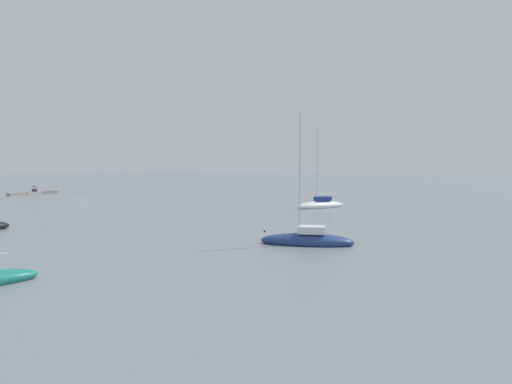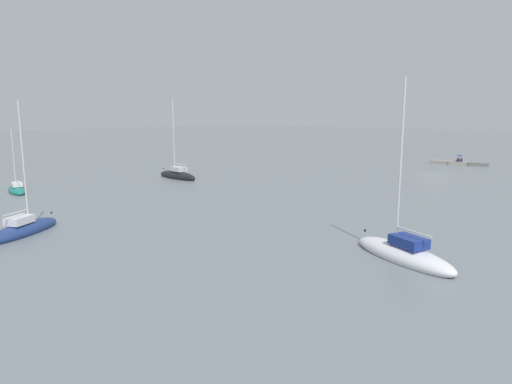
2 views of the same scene
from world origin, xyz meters
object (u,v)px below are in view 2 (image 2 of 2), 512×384
Objects in this scene: umbrella_open_navy at (460,155)px; sailboat_white_mid at (403,254)px; sailboat_teal_far at (17,190)px; person_seated_blue_left at (461,160)px; person_seated_maroon_right at (458,160)px; sailboat_black_outer at (177,175)px; sailboat_navy_near at (24,229)px.

sailboat_white_mid is (-8.44, 59.17, -1.32)m from umbrella_open_navy.
sailboat_teal_far is at bearing 119.89° from sailboat_white_mid.
person_seated_maroon_right is (0.56, 0.01, 0.00)m from person_seated_blue_left.
umbrella_open_navy is at bearing -11.53° from sailboat_teal_far.
sailboat_teal_far is (35.90, 60.59, -0.57)m from person_seated_blue_left.
sailboat_teal_far is 0.66× the size of sailboat_black_outer.
sailboat_teal_far reaches higher than person_seated_maroon_right.
sailboat_black_outer is at bearing 92.64° from sailboat_white_mid.
person_seated_blue_left is 0.90m from umbrella_open_navy.
umbrella_open_navy is 71.63m from sailboat_navy_near.
sailboat_white_mid is 1.50× the size of sailboat_teal_far.
sailboat_teal_far is at bearing 173.52° from sailboat_black_outer.
sailboat_teal_far is (35.63, 60.67, -1.42)m from umbrella_open_navy.
sailboat_navy_near is (16.45, 69.54, -0.50)m from person_seated_maroon_right.
sailboat_navy_near is 1.35× the size of sailboat_teal_far.
person_seated_maroon_right is 0.07× the size of sailboat_navy_near.
person_seated_maroon_right is 0.10× the size of sailboat_teal_far.
person_seated_maroon_right is at bearing 36.36° from sailboat_white_mid.
sailboat_navy_near is 0.89× the size of sailboat_black_outer.
umbrella_open_navy is at bearing 53.26° from sailboat_navy_near.
person_seated_maroon_right is 0.91m from umbrella_open_navy.
sailboat_black_outer is (37.52, -17.75, 0.02)m from sailboat_white_mid.
person_seated_blue_left is 71.61m from sailboat_navy_near.
sailboat_black_outer is at bearing 0.08° from sailboat_teal_far.
person_seated_maroon_right is 70.13m from sailboat_teal_far.
umbrella_open_navy is 0.11× the size of sailboat_black_outer.
sailboat_teal_far is at bearing 131.40° from sailboat_navy_near.
sailboat_black_outer is (12.33, -28.20, 0.05)m from sailboat_navy_near.
person_seated_blue_left is 0.07× the size of sailboat_navy_near.
sailboat_black_outer is at bearing 65.40° from person_seated_maroon_right.
umbrella_open_navy is 70.37m from sailboat_teal_far.
sailboat_white_mid is (-8.18, 59.10, -0.46)m from person_seated_blue_left.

